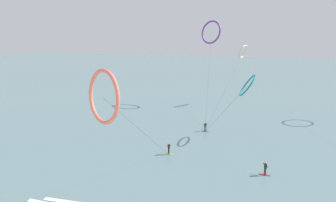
{
  "coord_description": "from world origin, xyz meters",
  "views": [
    {
      "loc": [
        11.01,
        -11.85,
        16.65
      ],
      "look_at": [
        0.0,
        19.58,
        8.63
      ],
      "focal_mm": 29.57,
      "sensor_mm": 36.0,
      "label": 1
    }
  ],
  "objects": [
    {
      "name": "sea_water",
      "position": [
        0.0,
        104.58,
        0.04
      ],
      "size": [
        400.0,
        200.0,
        0.08
      ],
      "primitive_type": "cube",
      "color": "slate",
      "rests_on": "ground"
    },
    {
      "name": "surfer_lime",
      "position": [
        -0.95,
        22.62,
        0.82
      ],
      "size": [
        1.4,
        0.73,
        1.7
      ],
      "rotation": [
        0.0,
        0.0,
        2.22
      ],
      "color": "#8CC62D",
      "rests_on": "ground"
    },
    {
      "name": "surfer_cobalt",
      "position": [
        1.97,
        33.75,
        0.82
      ],
      "size": [
        1.4,
        0.73,
        1.7
      ],
      "rotation": [
        0.0,
        0.0,
        0.84
      ],
      "color": "#2647B7",
      "rests_on": "ground"
    },
    {
      "name": "surfer_crimson",
      "position": [
        12.02,
        20.81,
        0.82
      ],
      "size": [
        1.4,
        0.7,
        1.7
      ],
      "rotation": [
        0.0,
        0.0,
        5.17
      ],
      "color": "red",
      "rests_on": "ground"
    },
    {
      "name": "kite_teal",
      "position": [
        8.62,
        33.3,
        8.76
      ],
      "size": [
        8.17,
        4.43,
        10.57
      ],
      "rotation": [
        0.0,
        0.0,
        4.86
      ],
      "color": "teal",
      "rests_on": "ground"
    },
    {
      "name": "kite_ivory",
      "position": [
        5.79,
        57.4,
        12.64
      ],
      "size": [
        5.28,
        25.6,
        14.35
      ],
      "rotation": [
        0.0,
        0.0,
        4.29
      ],
      "color": "silver",
      "rests_on": "ground"
    },
    {
      "name": "kite_violet",
      "position": [
        -1.68,
        55.15,
        17.19
      ],
      "size": [
        6.45,
        23.31,
        19.97
      ],
      "rotation": [
        0.0,
        0.0,
        5.81
      ],
      "color": "purple",
      "rests_on": "ground"
    },
    {
      "name": "kite_coral",
      "position": [
        -2.71,
        9.46,
        11.13
      ],
      "size": [
        4.95,
        14.72,
        13.72
      ],
      "rotation": [
        0.0,
        0.0,
        5.8
      ],
      "color": "#EA7260",
      "rests_on": "ground"
    }
  ]
}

